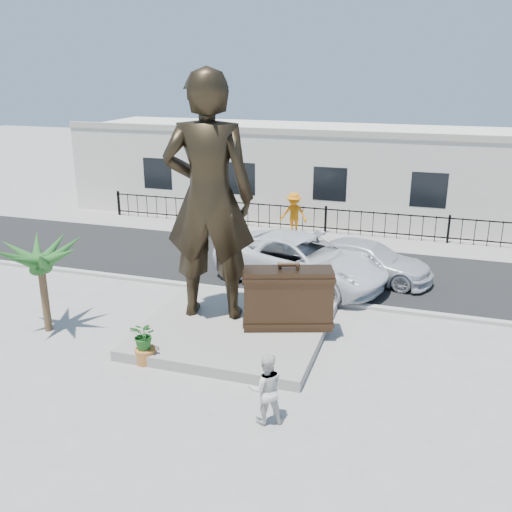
{
  "coord_description": "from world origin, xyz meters",
  "views": [
    {
      "loc": [
        4.72,
        -12.87,
        7.54
      ],
      "look_at": [
        0.0,
        2.0,
        2.3
      ],
      "focal_mm": 40.0,
      "sensor_mm": 36.0,
      "label": 1
    }
  ],
  "objects_px": {
    "statue": "(209,198)",
    "car_white": "(301,260)",
    "suitcase": "(288,298)",
    "tourist": "(266,389)"
  },
  "relations": [
    {
      "from": "suitcase",
      "to": "tourist",
      "type": "height_order",
      "value": "suitcase"
    },
    {
      "from": "suitcase",
      "to": "tourist",
      "type": "distance_m",
      "value": 4.29
    },
    {
      "from": "statue",
      "to": "suitcase",
      "type": "bearing_deg",
      "value": 163.76
    },
    {
      "from": "statue",
      "to": "car_white",
      "type": "xyz_separation_m",
      "value": [
        1.83,
        4.04,
        -3.02
      ]
    },
    {
      "from": "statue",
      "to": "tourist",
      "type": "height_order",
      "value": "statue"
    },
    {
      "from": "statue",
      "to": "car_white",
      "type": "bearing_deg",
      "value": -125.56
    },
    {
      "from": "tourist",
      "to": "car_white",
      "type": "distance_m",
      "value": 8.58
    },
    {
      "from": "statue",
      "to": "tourist",
      "type": "bearing_deg",
      "value": 113.36
    },
    {
      "from": "suitcase",
      "to": "tourist",
      "type": "xyz_separation_m",
      "value": [
        0.61,
        -4.23,
        -0.36
      ]
    },
    {
      "from": "suitcase",
      "to": "tourist",
      "type": "bearing_deg",
      "value": -99.97
    }
  ]
}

